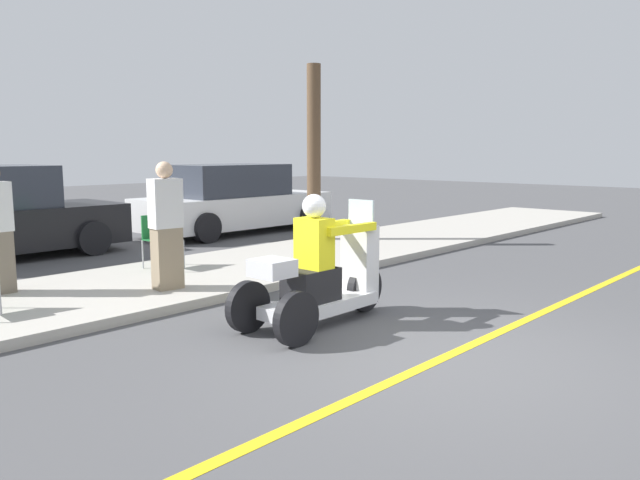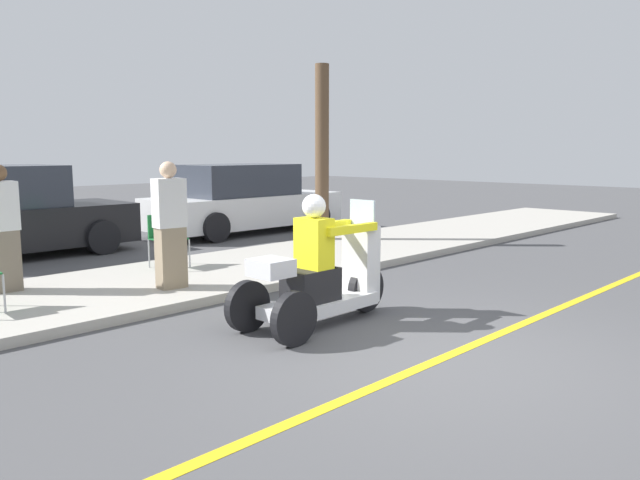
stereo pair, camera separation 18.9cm
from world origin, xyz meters
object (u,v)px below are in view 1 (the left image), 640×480
object	(u,v)px
folding_chair_set_back	(159,235)
tree_trunk	(314,153)
parked_car_lot_left	(234,201)
spectator_near_curb	(166,228)
motorcycle_trike	(321,278)

from	to	relation	value
folding_chair_set_back	tree_trunk	distance (m)	4.14
parked_car_lot_left	tree_trunk	xyz separation A→B (m)	(-0.14, -2.72, 1.12)
spectator_near_curb	folding_chair_set_back	bearing A→B (deg)	60.71
spectator_near_curb	tree_trunk	bearing A→B (deg)	20.51
motorcycle_trike	tree_trunk	bearing A→B (deg)	43.80
tree_trunk	motorcycle_trike	bearing A→B (deg)	-136.20
tree_trunk	parked_car_lot_left	bearing A→B (deg)	87.11
folding_chair_set_back	parked_car_lot_left	size ratio (longest dim) A/B	0.17
folding_chair_set_back	motorcycle_trike	bearing A→B (deg)	-95.32
folding_chair_set_back	parked_car_lot_left	world-z (taller)	parked_car_lot_left
motorcycle_trike	spectator_near_curb	world-z (taller)	spectator_near_curb
spectator_near_curb	tree_trunk	size ratio (longest dim) A/B	0.48
motorcycle_trike	folding_chair_set_back	size ratio (longest dim) A/B	2.55
motorcycle_trike	parked_car_lot_left	size ratio (longest dim) A/B	0.44
parked_car_lot_left	motorcycle_trike	bearing A→B (deg)	-122.92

